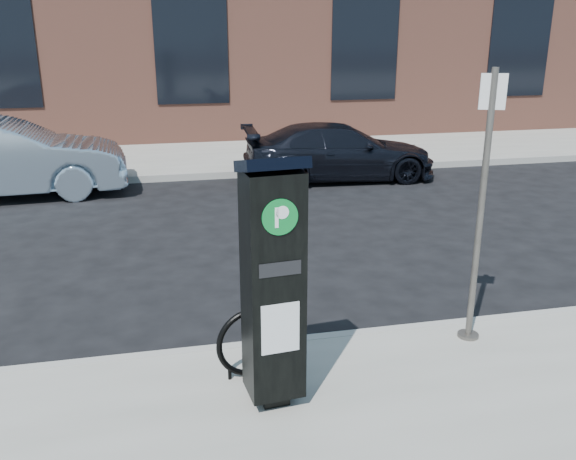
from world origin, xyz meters
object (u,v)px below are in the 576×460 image
object	(u,v)px
sign_pole	(481,212)
car_dark	(339,152)
bike_rack	(252,343)
car_silver	(1,158)
parking_kiosk	(273,282)

from	to	relation	value
sign_pole	car_dark	bearing A→B (deg)	103.33
bike_rack	car_silver	distance (m)	8.80
bike_rack	car_dark	bearing A→B (deg)	59.72
bike_rack	sign_pole	bearing A→B (deg)	-2.01
car_dark	bike_rack	bearing A→B (deg)	160.80
bike_rack	car_dark	xyz separation A→B (m)	(3.27, 8.01, 0.14)
parking_kiosk	bike_rack	world-z (taller)	parking_kiosk
sign_pole	bike_rack	bearing A→B (deg)	-153.77
sign_pole	car_silver	size ratio (longest dim) A/B	0.57
sign_pole	car_silver	distance (m)	9.86
sign_pole	car_silver	world-z (taller)	sign_pole
sign_pole	parking_kiosk	bearing A→B (deg)	-142.23
bike_rack	car_silver	bearing A→B (deg)	107.35
parking_kiosk	car_silver	world-z (taller)	parking_kiosk
bike_rack	parking_kiosk	bearing A→B (deg)	-84.69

